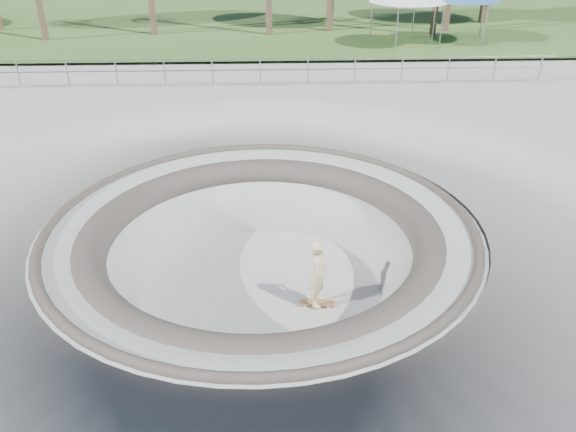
# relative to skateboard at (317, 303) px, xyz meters

# --- Properties ---
(ground) EXTENTS (180.00, 180.00, 0.00)m
(ground) POSITION_rel_skateboard_xyz_m (-1.33, 0.69, 1.83)
(ground) COLOR #A9A9A4
(ground) RESTS_ON ground
(skate_bowl) EXTENTS (14.00, 14.00, 4.10)m
(skate_bowl) POSITION_rel_skateboard_xyz_m (-1.33, 0.69, 0.00)
(skate_bowl) COLOR #A9A9A4
(skate_bowl) RESTS_ON ground
(grass_strip) EXTENTS (180.00, 36.00, 0.12)m
(grass_strip) POSITION_rel_skateboard_xyz_m (-1.33, 34.69, 2.05)
(grass_strip) COLOR #3A5622
(grass_strip) RESTS_ON ground
(distant_hills) EXTENTS (103.20, 45.00, 28.60)m
(distant_hills) POSITION_rel_skateboard_xyz_m (2.45, 57.86, -5.19)
(distant_hills) COLOR brown
(distant_hills) RESTS_ON ground
(safety_railing) EXTENTS (25.00, 0.06, 1.03)m
(safety_railing) POSITION_rel_skateboard_xyz_m (-1.33, 12.69, 2.52)
(safety_railing) COLOR gray
(safety_railing) RESTS_ON ground
(skateboard) EXTENTS (0.87, 0.33, 0.09)m
(skateboard) POSITION_rel_skateboard_xyz_m (0.00, 0.00, 0.00)
(skateboard) COLOR brown
(skateboard) RESTS_ON ground
(skater) EXTENTS (0.52, 0.69, 1.70)m
(skater) POSITION_rel_skateboard_xyz_m (0.00, 0.00, 0.87)
(skater) COLOR beige
(skater) RESTS_ON skateboard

